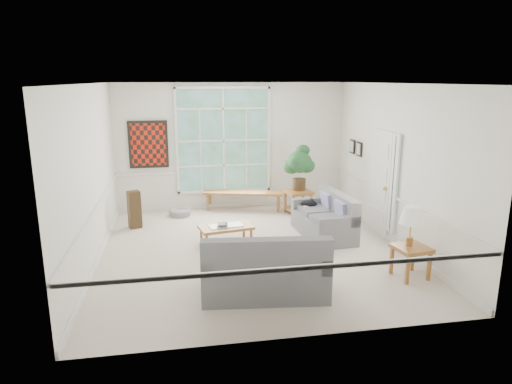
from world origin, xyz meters
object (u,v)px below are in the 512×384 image
at_px(side_table, 410,262).
at_px(coffee_table, 226,235).
at_px(loveseat_right, 323,215).
at_px(loveseat_front, 265,262).
at_px(end_table, 298,202).

bearing_deg(side_table, coffee_table, 143.89).
height_order(loveseat_right, loveseat_front, loveseat_front).
distance_m(coffee_table, end_table, 2.55).
height_order(loveseat_right, side_table, loveseat_right).
height_order(loveseat_right, end_table, loveseat_right).
distance_m(loveseat_front, end_table, 4.16).
distance_m(loveseat_right, side_table, 2.28).
relative_size(loveseat_front, coffee_table, 1.81).
relative_size(coffee_table, side_table, 1.92).
xyz_separation_m(loveseat_front, coffee_table, (-0.33, 2.14, -0.30)).
height_order(loveseat_front, end_table, loveseat_front).
height_order(loveseat_right, coffee_table, loveseat_right).
xyz_separation_m(loveseat_front, side_table, (2.39, 0.15, -0.23)).
distance_m(loveseat_front, side_table, 2.40).
xyz_separation_m(loveseat_right, loveseat_front, (-1.65, -2.30, 0.05)).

